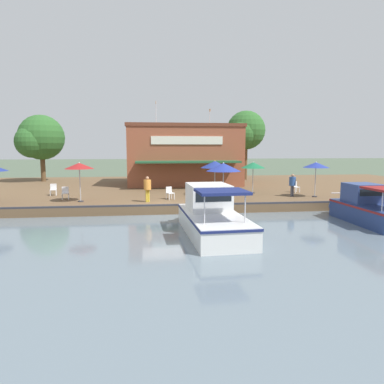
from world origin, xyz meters
name	(u,v)px	position (x,y,z in m)	size (l,w,h in m)	color
ground_plane	(163,216)	(0.00, 0.00, 0.00)	(220.00, 220.00, 0.00)	#4C5B47
quay_deck	(159,189)	(-11.00, 0.00, 0.30)	(22.00, 56.00, 0.60)	brown
quay_edge_fender	(163,205)	(-0.10, 0.00, 0.65)	(0.20, 50.40, 0.10)	#2D2D33
waterfront_restaurant	(183,155)	(-13.08, 2.46, 3.41)	(9.29, 10.56, 7.88)	brown
patio_umbrella_far_corner	(316,165)	(-2.67, 10.90, 2.87)	(1.80, 1.80, 2.51)	#B7B7B7
patio_umbrella_mid_patio_left	(79,166)	(-2.35, -5.23, 2.92)	(1.84, 1.84, 2.56)	#B7B7B7
patio_umbrella_mid_patio_right	(215,164)	(-4.28, 3.96, 2.87)	(2.09, 2.09, 2.57)	#B7B7B7
patio_umbrella_near_quay_edge	(223,167)	(-1.46, 4.00, 2.83)	(2.25, 2.25, 2.54)	#B7B7B7
patio_umbrella_by_entrance	(253,165)	(-5.13, 7.08, 2.76)	(1.85, 1.85, 2.43)	#B7B7B7
cafe_chair_under_first_umbrella	(295,186)	(-5.25, 10.58, 1.08)	(0.53, 0.53, 0.85)	white
cafe_chair_facing_river	(53,189)	(-5.70, -7.83, 1.08)	(0.50, 0.50, 0.85)	white
cafe_chair_beside_entrance	(170,192)	(-2.77, 0.58, 1.08)	(0.59, 0.59, 0.85)	white
cafe_chair_far_corner_seat	(65,192)	(-3.60, -6.48, 1.08)	(0.51, 0.51, 0.85)	white
person_mid_patio	(147,186)	(-1.72, -0.91, 1.64)	(0.47, 0.47, 1.66)	gold
person_at_quay_edge	(292,183)	(-3.04, 9.37, 1.61)	(0.46, 0.46, 1.62)	#4C4C56
motorboat_fourth_along	(365,208)	(3.16, 10.88, 0.81)	(5.78, 2.06, 2.05)	navy
motorboat_distant_upstream	(210,215)	(4.30, 2.12, 0.85)	(7.39, 2.76, 2.25)	white
mooring_post	(362,194)	(-0.35, 12.98, 1.06)	(0.22, 0.22, 0.90)	#473323
tree_behind_restaurant	(39,139)	(-16.74, -12.05, 5.02)	(4.84, 4.61, 6.86)	brown
tree_upstream_bank	(245,131)	(-16.23, 9.46, 5.85)	(4.39, 4.18, 7.47)	brown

